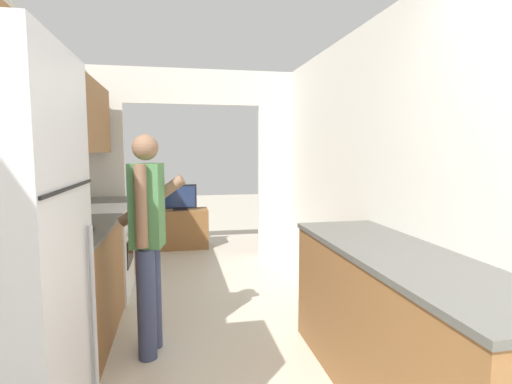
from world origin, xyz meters
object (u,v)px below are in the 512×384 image
(person, at_px, (148,239))
(television, at_px, (180,198))
(tv_cabinet, at_px, (180,229))
(range_oven, at_px, (97,252))

(person, xyz_separation_m, television, (0.24, 3.09, -0.07))
(tv_cabinet, bearing_deg, range_oven, -114.15)
(range_oven, height_order, television, range_oven)
(person, height_order, tv_cabinet, person)
(tv_cabinet, bearing_deg, television, -90.00)
(range_oven, height_order, tv_cabinet, range_oven)
(tv_cabinet, distance_m, television, 0.48)
(range_oven, distance_m, tv_cabinet, 2.04)
(tv_cabinet, height_order, television, television)
(range_oven, xyz_separation_m, television, (0.83, 1.81, 0.31))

